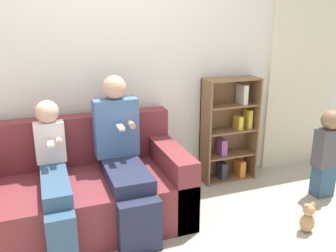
{
  "coord_description": "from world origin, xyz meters",
  "views": [
    {
      "loc": [
        -0.59,
        -2.22,
        1.69
      ],
      "look_at": [
        0.47,
        0.61,
        0.76
      ],
      "focal_mm": 38.0,
      "sensor_mm": 36.0,
      "label": 1
    }
  ],
  "objects_px": {
    "bookshelf": "(229,132)",
    "teddy_bear": "(308,218)",
    "couch": "(82,192)",
    "child_seated": "(54,174)",
    "toddler_standing": "(327,152)",
    "adult_seated": "(123,154)"
  },
  "relations": [
    {
      "from": "bookshelf",
      "to": "teddy_bear",
      "type": "relative_size",
      "value": 4.23
    },
    {
      "from": "toddler_standing",
      "to": "teddy_bear",
      "type": "xyz_separation_m",
      "value": [
        -0.58,
        -0.46,
        -0.34
      ]
    },
    {
      "from": "child_seated",
      "to": "toddler_standing",
      "type": "distance_m",
      "value": 2.49
    },
    {
      "from": "adult_seated",
      "to": "teddy_bear",
      "type": "height_order",
      "value": "adult_seated"
    },
    {
      "from": "toddler_standing",
      "to": "bookshelf",
      "type": "relative_size",
      "value": 0.79
    },
    {
      "from": "adult_seated",
      "to": "toddler_standing",
      "type": "bearing_deg",
      "value": -6.97
    },
    {
      "from": "child_seated",
      "to": "toddler_standing",
      "type": "bearing_deg",
      "value": -4.48
    },
    {
      "from": "adult_seated",
      "to": "toddler_standing",
      "type": "relative_size",
      "value": 1.42
    },
    {
      "from": "adult_seated",
      "to": "bookshelf",
      "type": "bearing_deg",
      "value": 19.87
    },
    {
      "from": "child_seated",
      "to": "bookshelf",
      "type": "bearing_deg",
      "value": 15.32
    },
    {
      "from": "couch",
      "to": "child_seated",
      "type": "distance_m",
      "value": 0.36
    },
    {
      "from": "adult_seated",
      "to": "child_seated",
      "type": "distance_m",
      "value": 0.56
    },
    {
      "from": "couch",
      "to": "bookshelf",
      "type": "xyz_separation_m",
      "value": [
        1.6,
        0.36,
        0.24
      ]
    },
    {
      "from": "teddy_bear",
      "to": "adult_seated",
      "type": "bearing_deg",
      "value": 152.86
    },
    {
      "from": "couch",
      "to": "bookshelf",
      "type": "relative_size",
      "value": 1.57
    },
    {
      "from": "adult_seated",
      "to": "teddy_bear",
      "type": "distance_m",
      "value": 1.6
    },
    {
      "from": "couch",
      "to": "adult_seated",
      "type": "xyz_separation_m",
      "value": [
        0.34,
        -0.09,
        0.34
      ]
    },
    {
      "from": "couch",
      "to": "adult_seated",
      "type": "relative_size",
      "value": 1.41
    },
    {
      "from": "adult_seated",
      "to": "teddy_bear",
      "type": "relative_size",
      "value": 4.71
    },
    {
      "from": "bookshelf",
      "to": "toddler_standing",
      "type": "bearing_deg",
      "value": -45.59
    },
    {
      "from": "adult_seated",
      "to": "child_seated",
      "type": "relative_size",
      "value": 1.17
    },
    {
      "from": "couch",
      "to": "child_seated",
      "type": "relative_size",
      "value": 1.64
    }
  ]
}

